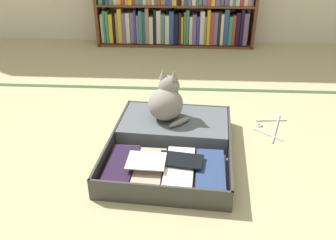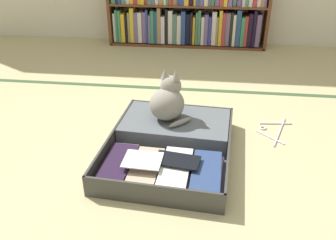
# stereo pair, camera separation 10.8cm
# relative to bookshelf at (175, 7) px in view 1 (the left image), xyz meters

# --- Properties ---
(ground_plane) EXTENTS (10.00, 10.00, 0.00)m
(ground_plane) POSITION_rel_bookshelf_xyz_m (0.04, -2.27, -0.39)
(ground_plane) COLOR tan
(tatami_border) EXTENTS (4.80, 0.05, 0.00)m
(tatami_border) POSITION_rel_bookshelf_xyz_m (0.04, -1.13, -0.39)
(tatami_border) COLOR #375131
(tatami_border) RESTS_ON ground_plane
(bookshelf) EXTENTS (1.61, 0.23, 0.83)m
(bookshelf) POSITION_rel_bookshelf_xyz_m (0.00, 0.00, 0.00)
(bookshelf) COLOR brown
(bookshelf) RESTS_ON ground_plane
(open_suitcase) EXTENTS (0.71, 0.87, 0.12)m
(open_suitcase) POSITION_rel_bookshelf_xyz_m (0.06, -1.98, -0.34)
(open_suitcase) COLOR #3A3A37
(open_suitcase) RESTS_ON ground_plane
(black_cat) EXTENTS (0.28, 0.27, 0.29)m
(black_cat) POSITION_rel_bookshelf_xyz_m (0.02, -1.81, -0.17)
(black_cat) COLOR gray
(black_cat) RESTS_ON open_suitcase
(clothes_hanger) EXTENTS (0.24, 0.35, 0.01)m
(clothes_hanger) POSITION_rel_bookshelf_xyz_m (0.67, -1.70, -0.39)
(clothes_hanger) COLOR silver
(clothes_hanger) RESTS_ON ground_plane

